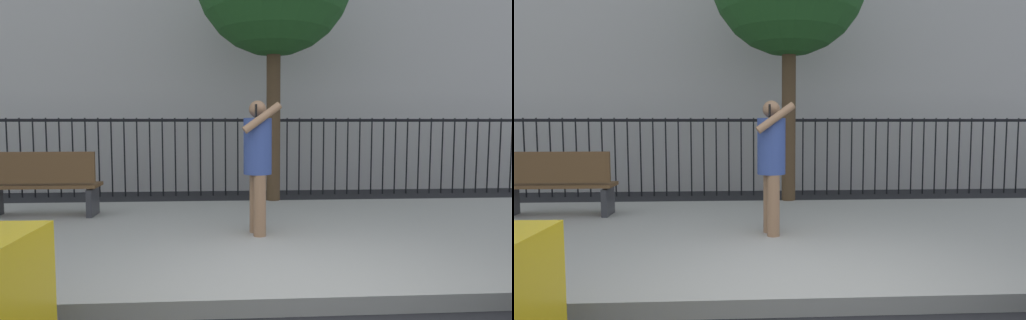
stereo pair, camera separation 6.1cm
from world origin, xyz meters
The scene contains 5 objects.
ground_plane centered at (0.00, 0.00, 0.00)m, with size 60.00×60.00×0.00m, color black.
sidewalk centered at (0.00, 2.20, 0.07)m, with size 28.00×4.40×0.15m, color #9E9B93.
iron_fence centered at (0.00, 5.90, 1.02)m, with size 12.03×0.04×1.60m.
pedestrian_on_phone centered at (-0.25, 2.06, 1.09)m, with size 0.48×0.69×1.62m.
street_bench centered at (-3.28, 3.22, 0.65)m, with size 1.60×0.45×0.95m.
Camera 2 is at (-0.56, -3.38, 1.52)m, focal length 31.67 mm.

